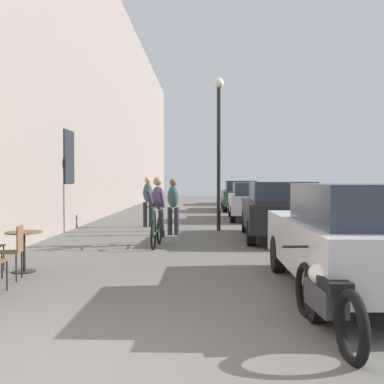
# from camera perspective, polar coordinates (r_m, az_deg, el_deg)

# --- Properties ---
(ground_plane) EXTENTS (88.00, 88.00, 0.00)m
(ground_plane) POSITION_cam_1_polar(r_m,az_deg,el_deg) (4.45, -14.41, -20.26)
(ground_plane) COLOR #5B5954
(building_facade_left) EXTENTS (0.54, 68.00, 11.04)m
(building_facade_left) POSITION_cam_1_polar(r_m,az_deg,el_deg) (18.95, -13.00, 13.26)
(building_facade_left) COLOR gray
(building_facade_left) RESTS_ON ground_plane
(cafe_table_mid) EXTENTS (0.64, 0.64, 0.72)m
(cafe_table_mid) POSITION_cam_1_polar(r_m,az_deg,el_deg) (9.02, -19.44, -5.75)
(cafe_table_mid) COLOR black
(cafe_table_mid) RESTS_ON ground_plane
(cafe_chair_mid_toward_wall) EXTENTS (0.42, 0.42, 0.89)m
(cafe_chair_mid_toward_wall) POSITION_cam_1_polar(r_m,az_deg,el_deg) (8.39, -20.55, -6.33)
(cafe_chair_mid_toward_wall) COLOR black
(cafe_chair_mid_toward_wall) RESTS_ON ground_plane
(cyclist_on_bicycle) EXTENTS (0.52, 1.76, 1.74)m
(cyclist_on_bicycle) POSITION_cam_1_polar(r_m,az_deg,el_deg) (11.87, -4.19, -2.54)
(cyclist_on_bicycle) COLOR black
(cyclist_on_bicycle) RESTS_ON ground_plane
(pedestrian_near) EXTENTS (0.34, 0.24, 1.67)m
(pedestrian_near) POSITION_cam_1_polar(r_m,az_deg,el_deg) (14.14, -2.26, -1.35)
(pedestrian_near) COLOR #26262D
(pedestrian_near) RESTS_ON ground_plane
(pedestrian_mid) EXTENTS (0.35, 0.25, 1.73)m
(pedestrian_mid) POSITION_cam_1_polar(r_m,az_deg,el_deg) (16.61, -5.29, -0.80)
(pedestrian_mid) COLOR #26262D
(pedestrian_mid) RESTS_ON ground_plane
(street_lamp) EXTENTS (0.32, 0.32, 4.90)m
(street_lamp) POSITION_cam_1_polar(r_m,az_deg,el_deg) (15.44, 3.21, 6.94)
(street_lamp) COLOR black
(street_lamp) RESTS_ON ground_plane
(parked_car_nearest) EXTENTS (1.89, 4.47, 1.59)m
(parked_car_nearest) POSITION_cam_1_polar(r_m,az_deg,el_deg) (7.24, 18.87, -5.10)
(parked_car_nearest) COLOR #B7B7BC
(parked_car_nearest) RESTS_ON ground_plane
(parked_car_second) EXTENTS (2.03, 4.53, 1.59)m
(parked_car_second) POSITION_cam_1_polar(r_m,az_deg,el_deg) (13.36, 10.33, -2.05)
(parked_car_second) COLOR black
(parked_car_second) RESTS_ON ground_plane
(parked_car_third) EXTENTS (1.91, 4.34, 1.53)m
(parked_car_third) POSITION_cam_1_polar(r_m,az_deg,el_deg) (19.58, 7.15, -1.00)
(parked_car_third) COLOR #B7B7BC
(parked_car_third) RESTS_ON ground_plane
(parked_car_fourth) EXTENTS (1.91, 4.45, 1.58)m
(parked_car_fourth) POSITION_cam_1_polar(r_m,az_deg,el_deg) (25.43, 5.74, -0.36)
(parked_car_fourth) COLOR #23512D
(parked_car_fourth) RESTS_ON ground_plane
(parked_car_fifth) EXTENTS (1.86, 4.27, 1.51)m
(parked_car_fifth) POSITION_cam_1_polar(r_m,az_deg,el_deg) (31.68, 5.38, -0.05)
(parked_car_fifth) COLOR beige
(parked_car_fifth) RESTS_ON ground_plane
(parked_motorcycle) EXTENTS (0.62, 2.15, 0.92)m
(parked_motorcycle) POSITION_cam_1_polar(r_m,az_deg,el_deg) (5.34, 15.71, -12.02)
(parked_motorcycle) COLOR black
(parked_motorcycle) RESTS_ON ground_plane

